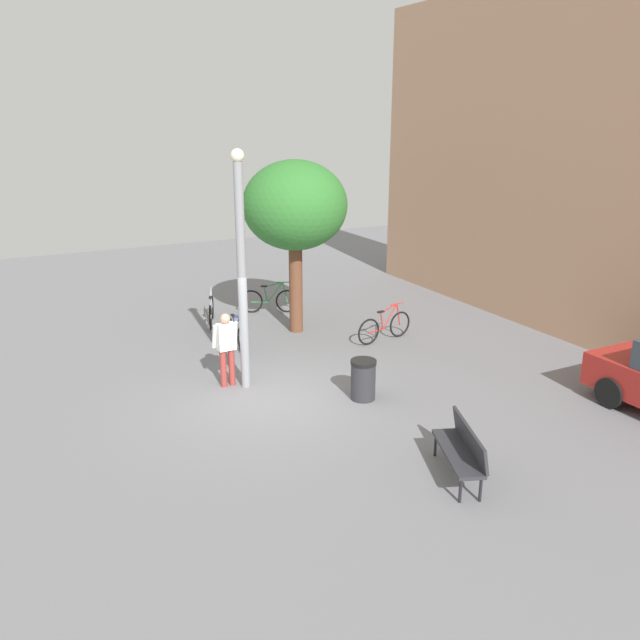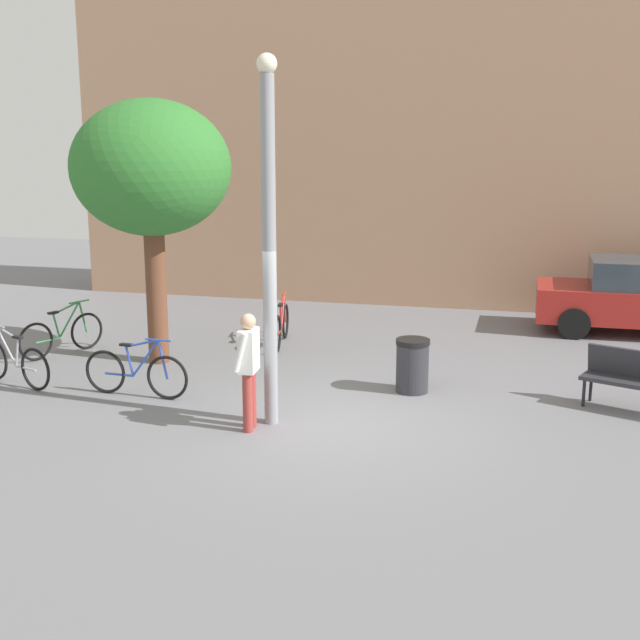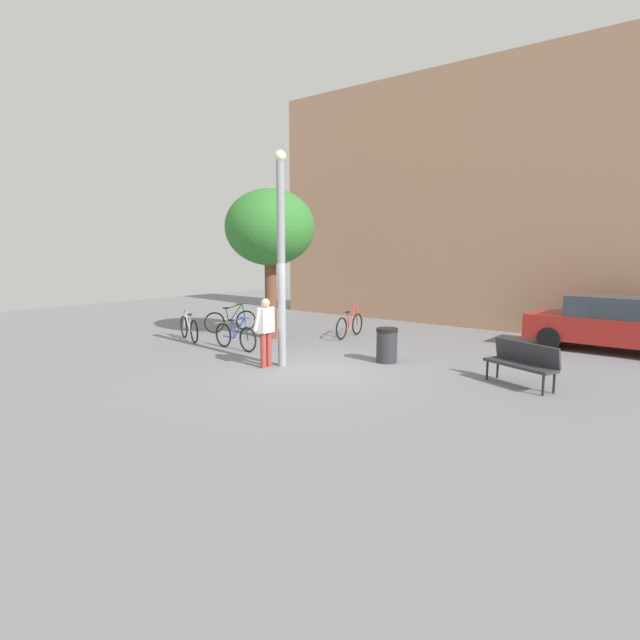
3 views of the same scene
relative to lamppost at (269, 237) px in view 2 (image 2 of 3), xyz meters
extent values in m
plane|color=slate|center=(0.86, 0.26, -2.69)|extent=(36.00, 36.00, 0.00)
cube|color=tan|center=(0.86, 9.64, 1.91)|extent=(16.95, 2.00, 9.21)
cylinder|color=gray|center=(0.00, 0.00, -0.27)|extent=(0.20, 0.20, 4.86)
sphere|color=#F2EACC|center=(0.00, 0.00, 2.28)|extent=(0.28, 0.28, 0.28)
cylinder|color=#9E3833|center=(-0.21, -0.44, -2.27)|extent=(0.14, 0.14, 0.85)
cylinder|color=#9E3833|center=(-0.22, -0.24, -2.27)|extent=(0.14, 0.14, 0.85)
cube|color=white|center=(-0.21, -0.34, -1.54)|extent=(0.25, 0.41, 0.60)
sphere|color=tan|center=(-0.21, -0.34, -1.13)|extent=(0.22, 0.22, 0.22)
cylinder|color=white|center=(-0.25, -0.59, -1.51)|extent=(0.23, 0.10, 0.55)
cylinder|color=white|center=(-0.28, -0.09, -1.51)|extent=(0.23, 0.10, 0.55)
cube|color=#2D2D33|center=(5.13, 1.74, -2.24)|extent=(1.65, 1.00, 0.06)
cylinder|color=black|center=(4.41, 1.86, -2.48)|extent=(0.05, 0.05, 0.42)
cylinder|color=black|center=(4.53, 2.16, -2.48)|extent=(0.05, 0.05, 0.42)
cylinder|color=brown|center=(-2.96, 2.64, -1.44)|extent=(0.37, 0.37, 2.52)
ellipsoid|color=#30772E|center=(-2.96, 2.64, 0.79)|extent=(2.78, 2.78, 2.36)
torus|color=black|center=(-1.89, 0.63, -2.34)|extent=(0.71, 0.09, 0.71)
torus|color=black|center=(-2.99, 0.70, -2.34)|extent=(0.71, 0.09, 0.71)
cylinder|color=blue|center=(-2.26, 0.65, -2.05)|extent=(0.50, 0.07, 0.64)
cylinder|color=blue|center=(-2.31, 0.66, -1.82)|extent=(0.58, 0.07, 0.18)
cylinder|color=blue|center=(-2.54, 0.67, -2.13)|extent=(0.14, 0.04, 0.48)
cylinder|color=blue|center=(-2.74, 0.68, -2.36)|extent=(0.50, 0.07, 0.04)
cylinder|color=blue|center=(-1.96, 0.64, -2.05)|extent=(0.17, 0.05, 0.63)
cube|color=black|center=(-2.59, 0.67, -1.86)|extent=(0.20, 0.09, 0.04)
cylinder|color=blue|center=(-2.02, 0.64, -1.74)|extent=(0.44, 0.06, 0.03)
torus|color=black|center=(-4.69, 3.16, -2.34)|extent=(0.35, 0.66, 0.71)
torus|color=black|center=(-5.17, 2.17, -2.34)|extent=(0.35, 0.66, 0.71)
cylinder|color=#338447|center=(-4.85, 2.83, -2.05)|extent=(0.25, 0.46, 0.64)
cylinder|color=#338447|center=(-4.87, 2.78, -1.82)|extent=(0.28, 0.54, 0.18)
cylinder|color=#338447|center=(-4.97, 2.57, -2.13)|extent=(0.09, 0.14, 0.48)
cylinder|color=#338447|center=(-5.06, 2.39, -2.36)|extent=(0.25, 0.47, 0.04)
cylinder|color=#338447|center=(-4.72, 3.10, -2.05)|extent=(0.10, 0.16, 0.63)
cube|color=black|center=(-5.00, 2.53, -1.86)|extent=(0.16, 0.21, 0.04)
cylinder|color=#338447|center=(-4.75, 3.04, -1.74)|extent=(0.22, 0.41, 0.03)
torus|color=black|center=(-4.15, 0.55, -2.34)|extent=(0.68, 0.30, 0.71)
cylinder|color=#ADADB7|center=(-4.84, 0.81, -2.05)|extent=(0.48, 0.21, 0.64)
cylinder|color=#ADADB7|center=(-4.80, 0.80, -1.82)|extent=(0.55, 0.24, 0.18)
cylinder|color=#ADADB7|center=(-4.58, 0.71, -2.13)|extent=(0.14, 0.08, 0.48)
cylinder|color=#ADADB7|center=(-4.39, 0.64, -2.36)|extent=(0.48, 0.21, 0.04)
cube|color=black|center=(-4.53, 0.69, -1.86)|extent=(0.22, 0.15, 0.04)
torus|color=black|center=(-1.23, 4.92, -2.34)|extent=(0.16, 0.71, 0.71)
torus|color=black|center=(-1.06, 3.83, -2.34)|extent=(0.16, 0.71, 0.71)
cylinder|color=red|center=(-1.17, 4.56, -2.05)|extent=(0.11, 0.50, 0.64)
cylinder|color=red|center=(-1.16, 4.51, -1.82)|extent=(0.12, 0.58, 0.18)
cylinder|color=red|center=(-1.13, 4.28, -2.13)|extent=(0.06, 0.14, 0.48)
cylinder|color=red|center=(-1.10, 4.08, -2.36)|extent=(0.11, 0.50, 0.04)
cylinder|color=red|center=(-1.22, 4.86, -2.05)|extent=(0.06, 0.17, 0.63)
cube|color=black|center=(-1.12, 4.23, -1.86)|extent=(0.11, 0.21, 0.04)
cylinder|color=red|center=(-1.21, 4.79, -1.74)|extent=(0.10, 0.44, 0.03)
cylinder|color=black|center=(4.44, 7.87, -2.37)|extent=(0.64, 0.22, 0.64)
cylinder|color=black|center=(4.44, 6.27, -2.37)|extent=(0.64, 0.22, 0.64)
cylinder|color=#2D2D33|center=(1.76, 1.96, -2.30)|extent=(0.52, 0.52, 0.79)
cylinder|color=black|center=(1.76, 1.96, -1.86)|extent=(0.55, 0.55, 0.08)
camera|label=1|loc=(12.38, -4.55, 3.02)|focal=35.89mm
camera|label=2|loc=(3.47, -11.02, 1.43)|focal=47.28mm
camera|label=3|loc=(8.67, -9.17, 0.20)|focal=29.52mm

